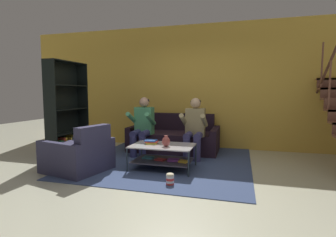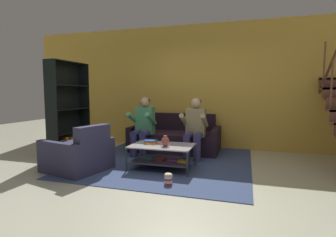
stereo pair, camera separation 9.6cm
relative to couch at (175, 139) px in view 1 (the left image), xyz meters
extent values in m
plane|color=#B9BA9E|center=(0.22, -1.88, -0.27)|extent=(16.80, 16.80, 0.00)
cube|color=gold|center=(0.22, 0.58, 1.18)|extent=(8.40, 0.12, 2.90)
cylinder|color=brown|center=(2.98, -0.27, 1.18)|extent=(0.04, 0.04, 0.90)
cylinder|color=brown|center=(2.98, 0.27, 1.59)|extent=(0.04, 0.04, 0.90)
cylinder|color=brown|center=(2.98, 0.82, 1.99)|extent=(0.04, 0.04, 0.90)
cylinder|color=brown|center=(2.98, -0.27, 1.63)|extent=(0.05, 2.22, 1.65)
cube|color=black|center=(0.00, -0.05, -0.06)|extent=(1.69, 0.99, 0.43)
cube|color=black|center=(0.00, 0.36, 0.35)|extent=(1.69, 0.18, 0.39)
cube|color=black|center=(-0.91, -0.05, 0.00)|extent=(0.13, 0.99, 0.55)
cube|color=black|center=(0.91, -0.05, 0.00)|extent=(0.13, 0.99, 0.55)
cylinder|color=navy|center=(-0.65, -0.85, -0.06)|extent=(0.14, 0.14, 0.43)
cylinder|color=navy|center=(-0.45, -0.85, -0.06)|extent=(0.14, 0.14, 0.43)
cylinder|color=navy|center=(-0.65, -0.67, 0.20)|extent=(0.14, 0.42, 0.14)
cylinder|color=navy|center=(-0.45, -0.67, 0.20)|extent=(0.14, 0.42, 0.14)
cube|color=#459061|center=(-0.55, -0.47, 0.44)|extent=(0.38, 0.22, 0.57)
cylinder|color=#459061|center=(-0.75, -0.65, 0.50)|extent=(0.09, 0.49, 0.31)
cylinder|color=#459061|center=(-0.35, -0.65, 0.50)|extent=(0.09, 0.49, 0.31)
sphere|color=tan|center=(-0.55, -0.47, 0.83)|extent=(0.21, 0.21, 0.21)
ellipsoid|color=black|center=(-0.55, -0.45, 0.86)|extent=(0.21, 0.21, 0.13)
cylinder|color=navy|center=(0.45, -0.85, -0.06)|extent=(0.14, 0.14, 0.43)
cylinder|color=navy|center=(0.65, -0.85, -0.06)|extent=(0.14, 0.14, 0.43)
cylinder|color=navy|center=(0.45, -0.67, 0.20)|extent=(0.14, 0.42, 0.14)
cylinder|color=navy|center=(0.65, -0.67, 0.20)|extent=(0.14, 0.42, 0.14)
cube|color=#908258|center=(0.55, -0.47, 0.44)|extent=(0.38, 0.22, 0.56)
cylinder|color=#908258|center=(0.35, -0.65, 0.49)|extent=(0.09, 0.49, 0.31)
cylinder|color=#908258|center=(0.75, -0.65, 0.49)|extent=(0.09, 0.49, 0.31)
sphere|color=tan|center=(0.55, -0.47, 0.83)|extent=(0.21, 0.21, 0.21)
ellipsoid|color=black|center=(0.55, -0.45, 0.85)|extent=(0.21, 0.21, 0.13)
cube|color=#BCB7B9|center=(0.16, -1.46, 0.13)|extent=(1.06, 0.69, 0.02)
cube|color=#3C3946|center=(0.16, -1.46, -0.13)|extent=(0.98, 0.64, 0.02)
cylinder|color=#253138|center=(-0.36, -1.79, -0.06)|extent=(0.03, 0.03, 0.41)
cylinder|color=#253138|center=(0.67, -1.79, -0.06)|extent=(0.03, 0.03, 0.41)
cylinder|color=#253138|center=(-0.36, -1.13, -0.06)|extent=(0.03, 0.03, 0.41)
cylinder|color=#253138|center=(0.67, -1.13, -0.06)|extent=(0.03, 0.03, 0.41)
cube|color=teal|center=(-0.13, -1.41, -0.10)|extent=(0.19, 0.16, 0.03)
cube|color=red|center=(0.12, -1.48, -0.11)|extent=(0.20, 0.17, 0.02)
cube|color=#823896|center=(0.35, -1.46, -0.10)|extent=(0.20, 0.18, 0.03)
cube|color=gold|center=(0.53, -1.51, -0.10)|extent=(0.17, 0.15, 0.03)
cube|color=#35456C|center=(0.08, -0.85, -0.27)|extent=(3.11, 3.41, 0.01)
cube|color=slate|center=(0.08, -0.85, -0.27)|extent=(1.71, 1.87, 0.00)
ellipsoid|color=brown|center=(0.25, -1.56, 0.22)|extent=(0.14, 0.14, 0.17)
cylinder|color=brown|center=(0.25, -1.56, 0.31)|extent=(0.06, 0.06, 0.04)
cube|color=gold|center=(-0.06, -1.39, 0.16)|extent=(0.21, 0.21, 0.03)
cube|color=red|center=(-0.06, -1.40, 0.18)|extent=(0.23, 0.18, 0.02)
cube|color=#2653B2|center=(-0.07, -1.41, 0.20)|extent=(0.20, 0.16, 0.02)
cube|color=black|center=(-2.04, -1.54, 0.70)|extent=(0.29, 0.03, 1.94)
cube|color=black|center=(-2.00, -0.54, 0.70)|extent=(0.29, 0.03, 1.94)
cube|color=black|center=(-2.15, -1.03, 0.70)|extent=(0.06, 1.02, 1.94)
cube|color=black|center=(-2.02, -1.04, -0.26)|extent=(0.32, 0.99, 0.02)
cube|color=black|center=(-2.02, -1.04, 0.21)|extent=(0.32, 0.99, 0.02)
cube|color=black|center=(-2.02, -1.04, 0.70)|extent=(0.32, 0.99, 0.02)
cube|color=black|center=(-2.02, -1.04, 1.18)|extent=(0.32, 0.99, 0.02)
cube|color=black|center=(-2.02, -1.04, 1.66)|extent=(0.32, 0.99, 0.02)
cube|color=teal|center=(-2.02, -1.50, -0.10)|extent=(0.21, 0.05, 0.31)
cube|color=gold|center=(-2.01, -1.44, -0.09)|extent=(0.19, 0.06, 0.32)
cube|color=#2B944D|center=(-2.01, -1.39, -0.08)|extent=(0.20, 0.05, 0.35)
cube|color=#3A844B|center=(-2.02, -1.34, -0.08)|extent=(0.23, 0.04, 0.34)
cube|color=red|center=(-2.02, -1.30, -0.05)|extent=(0.22, 0.04, 0.40)
cube|color=gold|center=(-2.01, -1.26, -0.06)|extent=(0.21, 0.05, 0.39)
cube|color=#212724|center=(-2.03, -1.21, -0.09)|extent=(0.25, 0.04, 0.32)
cube|color=#873A94|center=(-2.03, -1.16, -0.09)|extent=(0.25, 0.06, 0.32)
cube|color=yellow|center=(-2.01, -1.11, -0.07)|extent=(0.22, 0.04, 0.37)
cube|color=red|center=(-2.01, -1.07, -0.11)|extent=(0.23, 0.04, 0.28)
cube|color=#6E9BAC|center=(-2.01, -1.02, -0.08)|extent=(0.24, 0.06, 0.35)
cube|color=gold|center=(-2.02, -0.97, -0.05)|extent=(0.25, 0.04, 0.41)
cube|color=purple|center=(-2.02, -0.93, -0.09)|extent=(0.26, 0.06, 0.32)
cube|color=#379150|center=(-2.00, -0.86, -0.10)|extent=(0.22, 0.06, 0.30)
cube|color=#739FB4|center=(-2.01, -0.80, -0.11)|extent=(0.25, 0.04, 0.29)
cube|color=#31304C|center=(-1.19, -1.94, -0.05)|extent=(1.04, 0.84, 0.44)
cube|color=#31304C|center=(-0.83, -2.03, 0.34)|extent=(0.31, 0.66, 0.34)
cube|color=#31304C|center=(-1.11, -1.57, 0.00)|extent=(0.92, 0.32, 0.54)
cube|color=#31304C|center=(-1.28, -2.31, 0.00)|extent=(0.92, 0.32, 0.54)
cylinder|color=red|center=(0.49, -2.20, -0.25)|extent=(0.11, 0.11, 0.04)
cylinder|color=white|center=(0.49, -2.20, -0.22)|extent=(0.11, 0.11, 0.04)
cylinder|color=red|center=(0.49, -2.20, -0.18)|extent=(0.11, 0.11, 0.04)
cylinder|color=white|center=(0.49, -2.20, -0.15)|extent=(0.11, 0.11, 0.04)
ellipsoid|color=beige|center=(0.49, -2.20, -0.12)|extent=(0.11, 0.11, 0.04)
camera|label=1|loc=(1.43, -5.68, 1.03)|focal=28.00mm
camera|label=2|loc=(1.52, -5.65, 1.03)|focal=28.00mm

